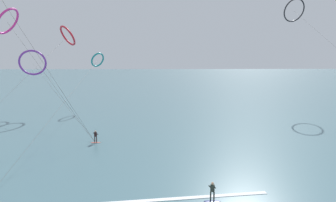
% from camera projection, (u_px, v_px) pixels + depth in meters
% --- Properties ---
extents(sea_water, '(400.00, 200.00, 0.08)m').
position_uv_depth(sea_water, '(163.00, 83.00, 120.90)').
color(sea_water, '#476B75').
rests_on(sea_water, ground).
extents(surfer_coral, '(1.40, 0.65, 1.70)m').
position_uv_depth(surfer_coral, '(96.00, 137.00, 41.83)').
color(surfer_coral, '#EA7260').
rests_on(surfer_coral, ground).
extents(surfer_navy, '(1.40, 0.68, 1.70)m').
position_uv_depth(surfer_navy, '(212.00, 193.00, 25.36)').
color(surfer_navy, navy).
rests_on(surfer_navy, ground).
extents(kite_crimson, '(5.13, 48.11, 17.76)m').
position_uv_depth(kite_crimson, '(68.00, 36.00, 65.70)').
color(kite_crimson, red).
rests_on(kite_crimson, ground).
extents(kite_violet, '(19.12, 22.75, 12.69)m').
position_uv_depth(kite_violet, '(33.00, 63.00, 60.93)').
color(kite_violet, purple).
rests_on(kite_violet, ground).
extents(kite_charcoal, '(5.81, 49.66, 24.22)m').
position_uv_depth(kite_charcoal, '(294.00, 10.00, 71.00)').
color(kite_charcoal, black).
rests_on(kite_charcoal, ground).
extents(kite_teal, '(3.41, 49.17, 12.11)m').
position_uv_depth(kite_teal, '(97.00, 60.00, 67.43)').
color(kite_teal, teal).
rests_on(kite_teal, ground).
extents(kite_magenta, '(14.03, 6.26, 18.29)m').
position_uv_depth(kite_magenta, '(7.00, 21.00, 42.98)').
color(kite_magenta, '#CC288E').
rests_on(kite_magenta, ground).
extents(wave_crest_far, '(15.28, 2.35, 0.12)m').
position_uv_depth(wave_crest_far, '(180.00, 199.00, 25.97)').
color(wave_crest_far, white).
rests_on(wave_crest_far, ground).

